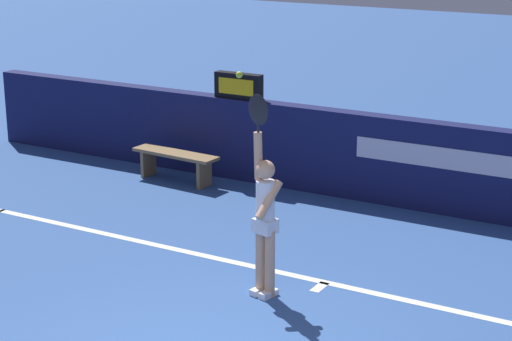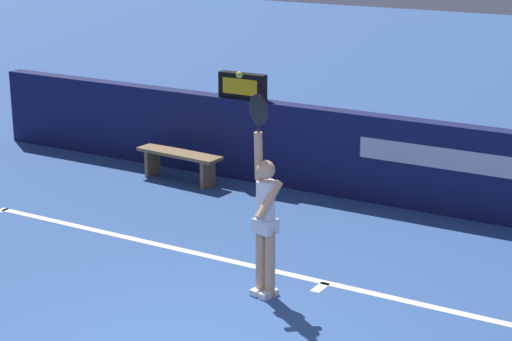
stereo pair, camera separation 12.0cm
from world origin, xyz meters
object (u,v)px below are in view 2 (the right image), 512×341
tennis_player (265,216)px  courtside_bench_near (179,159)px  speed_display (243,86)px  tennis_ball (239,75)px

tennis_player → courtside_bench_near: 4.58m
speed_display → tennis_player: (2.57, -3.74, -0.56)m
speed_display → courtside_bench_near: size_ratio=0.53×
tennis_player → tennis_ball: bearing=-134.4°
courtside_bench_near → tennis_player: bearing=-42.7°
tennis_ball → courtside_bench_near: (-3.14, 3.29, -2.16)m
courtside_bench_near → speed_display: bearing=40.3°
speed_display → tennis_player: bearing=-55.6°
tennis_player → tennis_ball: (-0.20, -0.20, 1.58)m
tennis_player → speed_display: bearing=124.4°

